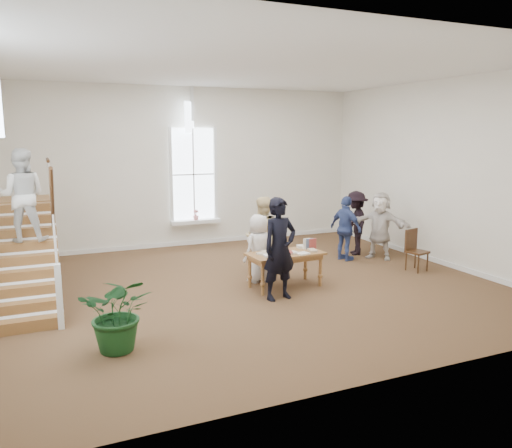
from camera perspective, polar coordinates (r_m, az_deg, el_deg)
name	(u,v)px	position (r m, az deg, el deg)	size (l,w,h in m)	color
ground	(254,286)	(10.69, -0.25, -7.07)	(10.00, 10.00, 0.00)	#4F371F
room_shell	(195,231)	(14.62, -6.96, -0.83)	(10.49, 10.00, 10.00)	white
staircase	(25,219)	(10.28, -24.94, 0.56)	(1.10, 4.10, 2.92)	brown
library_table	(286,257)	(10.47, 3.40, -3.74)	(1.62, 0.89, 0.80)	brown
police_officer	(280,249)	(9.63, 2.72, -2.85)	(0.73, 0.48, 2.00)	black
elderly_woman	(259,248)	(10.83, 0.30, -2.77)	(0.73, 0.47, 1.48)	silver
person_yellow	(262,236)	(11.36, 0.69, -1.36)	(0.87, 0.68, 1.79)	beige
woman_cluster_a	(346,228)	(12.85, 10.23, -0.50)	(0.97, 0.40, 1.65)	#354781
woman_cluster_b	(356,223)	(13.55, 11.31, 0.12)	(1.10, 0.63, 1.70)	black
woman_cluster_c	(380,226)	(13.20, 13.98, -0.18)	(1.61, 0.51, 1.74)	silver
floor_plant	(119,313)	(7.71, -15.38, -9.75)	(1.05, 0.91, 1.17)	#123B17
side_chair	(414,248)	(12.35, 17.66, -2.58)	(0.51, 0.51, 0.98)	#341F0E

